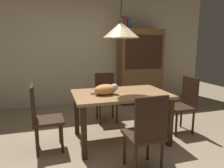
# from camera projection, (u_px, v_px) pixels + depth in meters

# --- Properties ---
(ground) EXTENTS (10.00, 10.00, 0.00)m
(ground) POSITION_uv_depth(u_px,v_px,m) (122.00, 154.00, 2.70)
(ground) COLOR #998466
(back_wall) EXTENTS (6.40, 0.10, 2.90)m
(back_wall) POSITION_uv_depth(u_px,v_px,m) (87.00, 46.00, 4.92)
(back_wall) COLOR beige
(back_wall) RESTS_ON ground
(dining_table) EXTENTS (1.40, 0.90, 0.75)m
(dining_table) POSITION_uv_depth(u_px,v_px,m) (120.00, 99.00, 3.01)
(dining_table) COLOR #A87A4C
(dining_table) RESTS_ON ground
(chair_right_side) EXTENTS (0.40, 0.40, 0.93)m
(chair_right_side) POSITION_uv_depth(u_px,v_px,m) (184.00, 102.00, 3.35)
(chair_right_side) COLOR #382316
(chair_right_side) RESTS_ON ground
(chair_near_front) EXTENTS (0.41, 0.41, 0.93)m
(chair_near_front) POSITION_uv_depth(u_px,v_px,m) (146.00, 131.00, 2.21)
(chair_near_front) COLOR #382316
(chair_near_front) RESTS_ON ground
(chair_left_side) EXTENTS (0.42, 0.42, 0.93)m
(chair_left_side) POSITION_uv_depth(u_px,v_px,m) (42.00, 115.00, 2.72)
(chair_left_side) COLOR #382316
(chair_left_side) RESTS_ON ground
(chair_far_back) EXTENTS (0.42, 0.42, 0.93)m
(chair_far_back) POSITION_uv_depth(u_px,v_px,m) (106.00, 95.00, 3.86)
(chair_far_back) COLOR #382316
(chair_far_back) RESTS_ON ground
(cat_sleeping) EXTENTS (0.40, 0.28, 0.16)m
(cat_sleeping) POSITION_uv_depth(u_px,v_px,m) (106.00, 89.00, 2.86)
(cat_sleeping) COLOR #E59951
(cat_sleeping) RESTS_ON dining_table
(pendant_lamp) EXTENTS (0.52, 0.52, 1.30)m
(pendant_lamp) POSITION_uv_depth(u_px,v_px,m) (121.00, 30.00, 2.82)
(pendant_lamp) COLOR beige
(hutch_bookcase) EXTENTS (1.12, 0.45, 1.85)m
(hutch_bookcase) POSITION_uv_depth(u_px,v_px,m) (140.00, 68.00, 5.08)
(hutch_bookcase) COLOR brown
(hutch_bookcase) RESTS_ON ground
(book_red_tall) EXTENTS (0.04, 0.22, 0.28)m
(book_red_tall) POSITION_uv_depth(u_px,v_px,m) (125.00, 22.00, 4.76)
(book_red_tall) COLOR #B73833
(book_red_tall) RESTS_ON hutch_bookcase
(book_blue_wide) EXTENTS (0.06, 0.24, 0.24)m
(book_blue_wide) POSITION_uv_depth(u_px,v_px,m) (127.00, 23.00, 4.78)
(book_blue_wide) COLOR #384C93
(book_blue_wide) RESTS_ON hutch_bookcase
(book_green_slim) EXTENTS (0.03, 0.20, 0.26)m
(book_green_slim) POSITION_uv_depth(u_px,v_px,m) (129.00, 23.00, 4.79)
(book_green_slim) COLOR #427A4C
(book_green_slim) RESTS_ON hutch_bookcase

